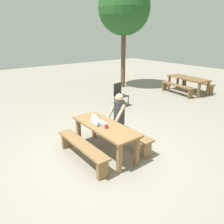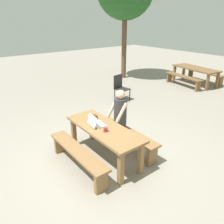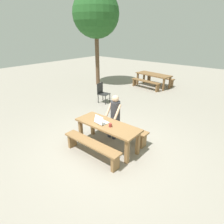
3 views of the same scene
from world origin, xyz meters
TOP-DOWN VIEW (x-y plane):
  - ground_plane at (0.00, 0.00)m, footprint 30.00×30.00m
  - picnic_table_front at (0.00, 0.00)m, footprint 1.85×0.68m
  - bench_near at (0.00, -0.62)m, footprint 1.73×0.30m
  - bench_far at (0.00, 0.62)m, footprint 1.73×0.30m
  - laptop at (-0.17, -0.07)m, footprint 0.35×0.31m
  - small_pouch at (-0.46, 0.09)m, footprint 0.11×0.09m
  - coffee_mug at (0.16, -0.07)m, footprint 0.08×0.08m
  - person_seated at (-0.23, 0.58)m, footprint 0.39×0.40m
  - plastic_chair at (-2.54, 2.58)m, footprint 0.50×0.50m
  - picnic_table_mid at (-2.06, 6.42)m, footprint 2.12×1.09m
  - bench_mid_south at (-2.16, 5.74)m, footprint 1.85×0.56m
  - bench_mid_north at (-1.96, 7.11)m, footprint 1.85×0.56m
  - tree_right at (-4.87, 4.74)m, footprint 2.51×2.51m

SIDE VIEW (x-z plane):
  - ground_plane at x=0.00m, z-range 0.00..0.00m
  - bench_near at x=0.00m, z-range 0.11..0.55m
  - bench_far at x=0.00m, z-range 0.11..0.55m
  - bench_mid_south at x=-2.16m, z-range 0.12..0.57m
  - bench_mid_north at x=-1.96m, z-range 0.12..0.57m
  - plastic_chair at x=-2.54m, z-range 0.02..0.90m
  - picnic_table_front at x=0.00m, z-range 0.24..0.95m
  - picnic_table_mid at x=-2.06m, z-range 0.26..0.99m
  - small_pouch at x=-0.46m, z-range 0.71..0.78m
  - person_seated at x=-0.23m, z-range 0.10..1.41m
  - coffee_mug at x=0.16m, z-range 0.71..0.80m
  - laptop at x=-0.17m, z-range 0.65..0.88m
  - tree_right at x=-4.87m, z-range 1.27..6.35m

